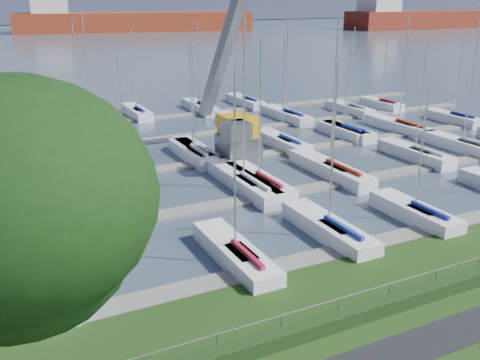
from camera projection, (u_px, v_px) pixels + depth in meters
path at (399, 352)px, 22.34m from camera, size 160.00×2.00×0.04m
water at (0, 29)px, 245.05m from camera, size 800.00×540.00×0.20m
hedge at (361, 314)px, 24.43m from camera, size 80.00×0.70×0.70m
fence at (356, 293)px, 24.49m from camera, size 80.00×0.04×0.04m
docks at (169, 168)px, 46.96m from camera, size 90.00×41.60×0.25m
crane at (237, 100)px, 47.41m from camera, size 5.55×13.22×22.35m
cargo_ship_mid at (126, 22)px, 225.50m from camera, size 99.57×33.16×21.50m
cargo_ship_east at (419, 19)px, 248.36m from camera, size 80.49×19.76×21.50m
sailboat_fleet at (153, 100)px, 47.20m from camera, size 74.82×49.64×13.49m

